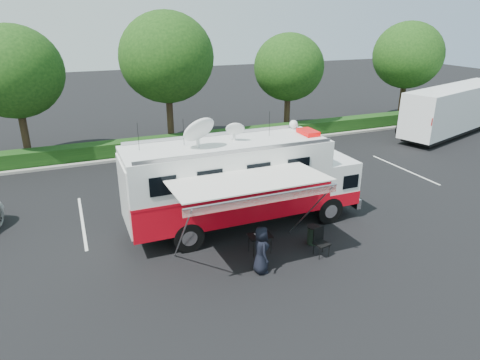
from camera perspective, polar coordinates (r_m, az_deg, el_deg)
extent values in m
plane|color=black|center=(18.67, 0.59, -5.96)|extent=(120.00, 120.00, 0.00)
cube|color=#9E998E|center=(29.54, -0.58, 4.55)|extent=(60.00, 0.35, 0.15)
cube|color=black|center=(30.23, -1.22, 5.77)|extent=(60.00, 1.20, 1.00)
cylinder|color=black|center=(29.10, -26.89, 6.33)|extent=(0.44, 0.44, 4.40)
ellipsoid|color=#14380F|center=(28.57, -27.98, 12.63)|extent=(5.63, 5.63, 5.35)
cylinder|color=black|center=(29.67, -9.34, 8.98)|extent=(0.44, 0.44, 4.80)
ellipsoid|color=#14380F|center=(29.15, -9.77, 15.81)|extent=(6.14, 6.14, 5.84)
cylinder|color=black|center=(32.91, 6.31, 9.60)|extent=(0.44, 0.44, 4.00)
ellipsoid|color=#14380F|center=(32.46, 6.52, 14.73)|extent=(5.12, 5.12, 4.86)
cylinder|color=black|center=(39.28, 20.84, 10.54)|extent=(0.44, 0.44, 4.40)
ellipsoid|color=#14380F|center=(38.89, 21.48, 15.24)|extent=(5.63, 5.63, 5.35)
cube|color=silver|center=(20.17, -20.28, -5.20)|extent=(0.12, 5.50, 0.01)
cube|color=silver|center=(21.04, -3.86, -2.74)|extent=(0.12, 5.50, 0.01)
cube|color=silver|center=(23.47, 10.15, -0.45)|extent=(0.12, 5.50, 0.01)
cube|color=silver|center=(27.03, 20.99, 1.36)|extent=(0.12, 5.50, 0.01)
cube|color=black|center=(18.40, 0.59, -4.30)|extent=(9.36, 1.52, 0.33)
cylinder|color=black|center=(19.00, 11.78, -3.93)|extent=(1.20, 0.35, 1.20)
cylinder|color=black|center=(20.83, 8.16, -1.39)|extent=(1.20, 0.35, 1.20)
cylinder|color=black|center=(16.57, -6.89, -7.51)|extent=(1.20, 0.35, 1.20)
cylinder|color=black|center=(18.65, -8.92, -4.21)|extent=(1.20, 0.35, 1.20)
cube|color=silver|center=(20.66, 13.36, -1.81)|extent=(0.22, 2.72, 0.44)
cube|color=white|center=(19.84, 11.68, 0.58)|extent=(1.52, 2.72, 1.85)
cube|color=red|center=(20.07, 11.54, -1.16)|extent=(1.55, 2.74, 0.60)
cube|color=black|center=(20.12, 13.43, 1.72)|extent=(0.13, 2.42, 0.76)
cube|color=red|center=(17.81, -1.66, -2.33)|extent=(8.27, 2.72, 1.31)
cube|color=red|center=(17.56, -1.68, -0.37)|extent=(8.29, 2.74, 0.11)
cube|color=white|center=(17.27, -1.71, 2.15)|extent=(8.27, 2.72, 1.52)
cube|color=silver|center=(17.03, -1.74, 4.71)|extent=(8.27, 2.72, 0.09)
cube|color=#CC0505|center=(18.57, 9.07, 6.34)|extent=(0.60, 1.03, 0.17)
sphere|color=white|center=(19.40, 7.15, 7.40)|extent=(0.37, 0.37, 0.37)
ellipsoid|color=silver|center=(16.31, -5.53, 6.70)|extent=(1.31, 1.31, 0.39)
ellipsoid|color=silver|center=(17.23, -0.65, 6.83)|extent=(0.76, 0.76, 0.22)
cylinder|color=black|center=(16.47, -13.41, 5.58)|extent=(0.02, 0.02, 1.09)
cylinder|color=black|center=(16.81, -7.53, 6.28)|extent=(0.02, 0.02, 1.09)
cylinder|color=black|center=(18.07, 3.94, 7.46)|extent=(0.02, 0.02, 1.09)
cube|color=silver|center=(14.78, 1.16, -0.06)|extent=(5.44, 2.61, 0.22)
cube|color=red|center=(13.78, 3.29, -2.61)|extent=(5.44, 0.04, 0.30)
cylinder|color=#B2B2B7|center=(13.71, 3.33, -2.14)|extent=(5.44, 0.07, 0.07)
cylinder|color=#B2B2B7|center=(14.67, -7.74, -7.35)|extent=(0.05, 2.80, 3.14)
cylinder|color=#B2B2B7|center=(16.42, 9.18, -4.19)|extent=(0.05, 2.80, 3.14)
imported|color=black|center=(15.53, 2.77, -12.07)|extent=(0.64, 0.91, 1.75)
cube|color=black|center=(16.27, 2.69, -7.45)|extent=(0.93, 0.69, 0.04)
cylinder|color=black|center=(16.14, 1.84, -9.17)|extent=(0.02, 0.02, 0.72)
cylinder|color=black|center=(16.50, 1.19, -8.44)|extent=(0.02, 0.02, 0.72)
cylinder|color=black|center=(16.41, 4.17, -8.67)|extent=(0.02, 0.02, 0.72)
cylinder|color=black|center=(16.76, 3.47, -7.96)|extent=(0.02, 0.02, 0.72)
cube|color=silver|center=(16.28, 2.46, -7.33)|extent=(0.23, 0.31, 0.01)
cube|color=black|center=(16.44, 10.84, -8.36)|extent=(0.61, 0.61, 0.05)
cube|color=black|center=(16.49, 10.42, -7.10)|extent=(0.51, 0.15, 0.57)
cylinder|color=black|center=(16.32, 10.55, -9.61)|extent=(0.02, 0.02, 0.51)
cylinder|color=black|center=(16.61, 9.79, -8.97)|extent=(0.02, 0.02, 0.51)
cylinder|color=black|center=(16.52, 11.77, -9.30)|extent=(0.02, 0.02, 0.51)
cylinder|color=black|center=(16.81, 10.99, -8.66)|extent=(0.02, 0.02, 0.51)
cylinder|color=black|center=(17.30, 9.73, -7.28)|extent=(0.47, 0.47, 0.72)
cylinder|color=black|center=(17.12, 9.81, -6.16)|extent=(0.50, 0.50, 0.04)
cube|color=white|center=(36.26, 26.80, 8.63)|extent=(11.89, 5.89, 3.12)
cube|color=#B20C0C|center=(35.48, 28.28, 8.15)|extent=(10.60, 3.43, 0.49)
cube|color=black|center=(36.61, 26.37, 6.04)|extent=(10.87, 5.31, 0.29)
cylinder|color=black|center=(33.06, 23.21, 5.37)|extent=(0.97, 0.29, 0.97)
cylinder|color=black|center=(34.54, 20.74, 6.33)|extent=(0.97, 0.29, 0.97)
cylinder|color=black|center=(33.89, 24.62, 5.51)|extent=(0.97, 0.29, 0.97)
cylinder|color=black|center=(35.33, 22.15, 6.45)|extent=(0.97, 0.29, 0.97)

